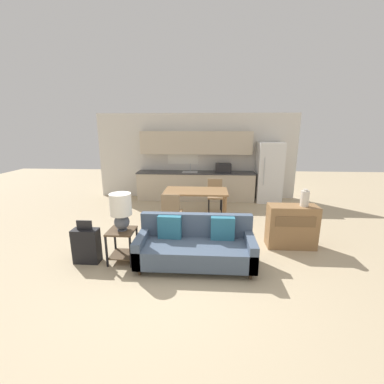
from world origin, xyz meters
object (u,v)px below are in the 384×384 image
at_px(refrigerator, 269,172).
at_px(dining_chair_far_right, 215,194).
at_px(couch, 196,246).
at_px(table_lamp, 121,209).
at_px(side_table, 122,241).
at_px(vase, 305,198).
at_px(dining_chair_near_left, 172,211).
at_px(dining_table, 196,193).
at_px(suitcase, 87,245).
at_px(credenza, 291,226).

bearing_deg(refrigerator, dining_chair_far_right, -146.67).
bearing_deg(couch, table_lamp, 179.56).
bearing_deg(dining_chair_far_right, table_lamp, -121.55).
relative_size(refrigerator, side_table, 3.17).
bearing_deg(vase, side_table, -167.06).
bearing_deg(side_table, table_lamp, 18.99).
bearing_deg(dining_chair_near_left, couch, 117.08).
bearing_deg(dining_chair_near_left, dining_table, -119.37).
relative_size(side_table, suitcase, 0.76).
bearing_deg(dining_table, vase, -33.29).
height_order(dining_table, credenza, credenza).
bearing_deg(couch, suitcase, -178.16).
relative_size(dining_chair_near_left, dining_chair_far_right, 1.00).
bearing_deg(vase, dining_chair_far_right, 127.15).
bearing_deg(suitcase, side_table, 6.02).
xyz_separation_m(refrigerator, side_table, (-3.33, -3.97, -0.53)).
height_order(dining_chair_near_left, dining_chair_far_right, same).
xyz_separation_m(vase, dining_chair_far_right, (-1.61, 2.12, -0.50)).
distance_m(credenza, suitcase, 3.78).
distance_m(refrigerator, couch, 4.52).
relative_size(refrigerator, table_lamp, 2.86).
bearing_deg(refrigerator, vase, -91.16).
bearing_deg(dining_chair_near_left, suitcase, 51.55).
height_order(table_lamp, vase, table_lamp).
relative_size(vase, dining_chair_near_left, 0.37).
relative_size(side_table, table_lamp, 0.90).
distance_m(side_table, vase, 3.40).
xyz_separation_m(table_lamp, dining_chair_near_left, (0.65, 1.35, -0.46)).
height_order(credenza, dining_chair_near_left, dining_chair_near_left).
distance_m(couch, table_lamp, 1.39).
relative_size(dining_table, table_lamp, 2.40).
distance_m(dining_chair_near_left, suitcase, 1.92).
bearing_deg(vase, suitcase, -168.12).
relative_size(dining_chair_near_left, suitcase, 1.16).
xyz_separation_m(credenza, dining_chair_near_left, (-2.41, 0.59, 0.07)).
xyz_separation_m(table_lamp, suitcase, (-0.62, -0.07, -0.64)).
height_order(side_table, suitcase, suitcase).
xyz_separation_m(dining_chair_far_right, suitcase, (-2.26, -2.94, -0.18)).
bearing_deg(suitcase, vase, 11.88).
distance_m(vase, dining_chair_near_left, 2.71).
xyz_separation_m(side_table, dining_chair_far_right, (1.66, 2.87, 0.11)).
relative_size(dining_table, dining_chair_far_right, 1.74).
xyz_separation_m(table_lamp, vase, (3.25, 0.74, 0.04)).
bearing_deg(side_table, vase, 12.94).
bearing_deg(vase, refrigerator, 88.84).
distance_m(side_table, dining_chair_near_left, 1.52).
xyz_separation_m(vase, dining_chair_near_left, (-2.60, 0.61, -0.50)).
distance_m(refrigerator, side_table, 5.21).
relative_size(side_table, dining_chair_far_right, 0.65).
bearing_deg(dining_chair_far_right, refrigerator, 31.54).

